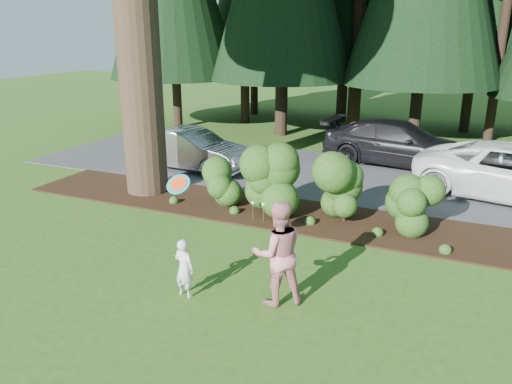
{
  "coord_description": "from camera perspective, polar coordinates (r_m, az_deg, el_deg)",
  "views": [
    {
      "loc": [
        4.38,
        -8.68,
        4.79
      ],
      "look_at": [
        0.07,
        1.08,
        1.3
      ],
      "focal_mm": 35.0,
      "sensor_mm": 36.0,
      "label": 1
    }
  ],
  "objects": [
    {
      "name": "shrub_row",
      "position": [
        12.98,
        6.49,
        0.14
      ],
      "size": [
        6.53,
        1.6,
        1.61
      ],
      "color": "#1D3C12",
      "rests_on": "ground"
    },
    {
      "name": "adult",
      "position": [
        8.98,
        2.51,
        -7.01
      ],
      "size": [
        1.2,
        1.15,
        1.96
      ],
      "primitive_type": "imported",
      "rotation": [
        0.0,
        0.0,
        3.76
      ],
      "color": "red",
      "rests_on": "ground"
    },
    {
      "name": "car_silver_wagon",
      "position": [
        17.82,
        -7.47,
        4.84
      ],
      "size": [
        4.46,
        1.87,
        1.43
      ],
      "primitive_type": "imported",
      "rotation": [
        0.0,
        0.0,
        1.49
      ],
      "color": "#A8A8AD",
      "rests_on": "driveway"
    },
    {
      "name": "lily_cluster",
      "position": [
        12.77,
        0.86,
        -1.53
      ],
      "size": [
        0.69,
        0.09,
        0.57
      ],
      "color": "#1D3C12",
      "rests_on": "ground"
    },
    {
      "name": "driveway",
      "position": [
        17.43,
        8.34,
        2.02
      ],
      "size": [
        22.0,
        6.0,
        0.03
      ],
      "primitive_type": "cube",
      "color": "#38383A",
      "rests_on": "ground"
    },
    {
      "name": "ground",
      "position": [
        10.84,
        -2.69,
        -8.13
      ],
      "size": [
        80.0,
        80.0,
        0.0
      ],
      "primitive_type": "plane",
      "color": "#2B5117",
      "rests_on": "ground"
    },
    {
      "name": "mulch_bed",
      "position": [
        13.57,
        3.42,
        -2.47
      ],
      "size": [
        16.0,
        2.5,
        0.05
      ],
      "primitive_type": "cube",
      "color": "black",
      "rests_on": "ground"
    },
    {
      "name": "frisbee",
      "position": [
        9.17,
        -8.86,
        0.9
      ],
      "size": [
        0.46,
        0.37,
        0.31
      ],
      "color": "teal",
      "rests_on": "ground"
    },
    {
      "name": "child",
      "position": [
        9.44,
        -8.21,
        -8.59
      ],
      "size": [
        0.46,
        0.34,
        1.15
      ],
      "primitive_type": "imported",
      "rotation": [
        0.0,
        0.0,
        2.97
      ],
      "color": "silver",
      "rests_on": "ground"
    },
    {
      "name": "car_dark_suv",
      "position": [
        19.06,
        15.92,
        5.4
      ],
      "size": [
        5.65,
        2.71,
        1.59
      ],
      "primitive_type": "imported",
      "rotation": [
        0.0,
        0.0,
        1.48
      ],
      "color": "black",
      "rests_on": "driveway"
    }
  ]
}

